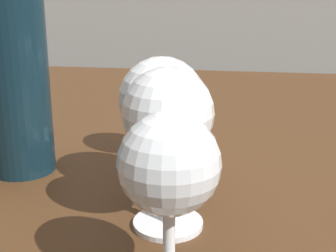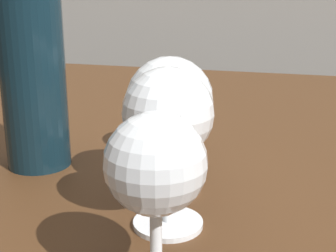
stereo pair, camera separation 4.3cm
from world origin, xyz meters
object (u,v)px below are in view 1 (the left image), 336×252
Objects in this scene: wine_glass_white at (169,168)px; wine_glass_rose at (168,117)px; wine_glass_merlot at (162,102)px; wine_glass_pinot at (162,94)px; wine_bottle at (14,66)px.

wine_glass_rose reaches higher than wine_glass_white.
wine_glass_rose is 0.08m from wine_glass_merlot.
wine_glass_rose is 1.20× the size of wine_glass_pinot.
wine_glass_pinot is at bearing 98.72° from wine_glass_merlot.
wine_bottle is (-0.16, -0.06, 0.04)m from wine_glass_pinot.
wine_bottle is (-0.20, 0.20, 0.03)m from wine_glass_white.
wine_bottle is (-0.17, 0.04, 0.03)m from wine_glass_merlot.
wine_glass_white is 1.09× the size of wine_glass_pinot.
wine_glass_white is at bearing -79.65° from wine_glass_merlot.
wine_glass_merlot is (-0.02, 0.07, -0.01)m from wine_glass_rose.
wine_bottle is (-0.19, 0.11, 0.02)m from wine_glass_rose.
wine_bottle reaches higher than wine_glass_white.
wine_glass_merlot is at bearing 100.35° from wine_glass_white.
wine_glass_white is 0.29m from wine_bottle.
wine_glass_pinot is at bearing 99.74° from wine_glass_white.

